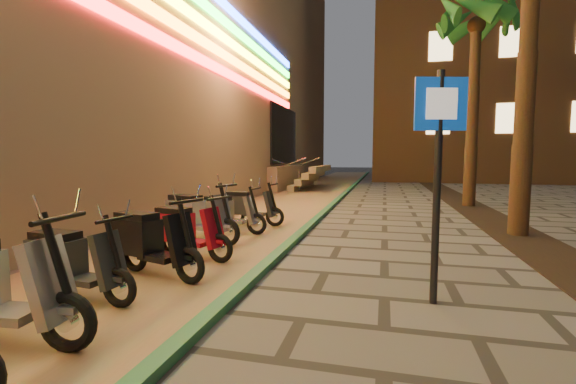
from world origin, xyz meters
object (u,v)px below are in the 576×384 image
(pedestrian_sign, at_px, (439,155))
(scooter_9, at_px, (227,212))
(scooter_10, at_px, (247,206))
(scooter_7, at_px, (185,230))
(scooter_8, at_px, (195,216))
(scooter_6, at_px, (149,241))
(scooter_5, at_px, (71,262))

(pedestrian_sign, distance_m, scooter_9, 5.25)
(scooter_10, bearing_deg, scooter_7, -86.67)
(scooter_7, distance_m, scooter_8, 1.22)
(scooter_9, height_order, scooter_10, scooter_10)
(scooter_6, bearing_deg, scooter_5, -90.63)
(pedestrian_sign, bearing_deg, scooter_9, 125.07)
(pedestrian_sign, height_order, scooter_9, pedestrian_sign)
(pedestrian_sign, bearing_deg, scooter_10, 116.64)
(scooter_6, xyz_separation_m, scooter_7, (0.00, 0.99, -0.03))
(scooter_9, relative_size, scooter_10, 0.99)
(scooter_6, bearing_deg, scooter_8, 117.08)
(scooter_6, bearing_deg, pedestrian_sign, 14.44)
(scooter_9, bearing_deg, scooter_10, 89.94)
(scooter_5, xyz_separation_m, scooter_10, (0.27, 5.20, 0.01))
(pedestrian_sign, bearing_deg, scooter_6, 162.77)
(scooter_10, bearing_deg, scooter_6, -86.95)
(scooter_6, relative_size, scooter_7, 1.06)
(pedestrian_sign, distance_m, scooter_5, 4.38)
(scooter_7, height_order, scooter_8, scooter_8)
(scooter_5, bearing_deg, scooter_10, 92.97)
(scooter_8, bearing_deg, scooter_6, -64.45)
(scooter_7, distance_m, scooter_9, 2.14)
(scooter_7, relative_size, scooter_10, 1.01)
(scooter_5, relative_size, scooter_9, 1.00)
(scooter_9, xyz_separation_m, scooter_10, (0.09, 1.02, 0.01))
(pedestrian_sign, bearing_deg, scooter_5, 177.47)
(scooter_5, relative_size, scooter_8, 0.88)
(scooter_6, bearing_deg, scooter_10, 107.28)
(scooter_8, distance_m, scooter_9, 1.02)
(scooter_8, height_order, scooter_10, scooter_8)
(scooter_8, bearing_deg, scooter_5, -73.69)
(scooter_9, bearing_deg, pedestrian_sign, -34.71)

